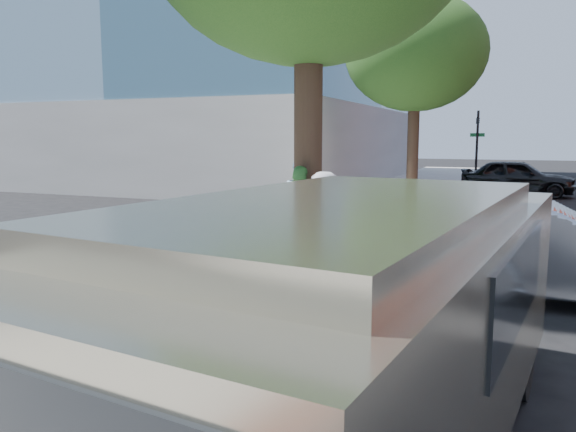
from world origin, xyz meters
The scene contains 14 objects.
ground centered at (0.00, 0.00, 0.00)m, with size 120.00×120.00×0.00m, color black.
sidewalk centered at (-1.50, 8.00, 0.07)m, with size 5.00×60.00×0.15m, color #9E9991.
brick_strip centered at (0.70, 8.00, 0.15)m, with size 0.60×60.00×0.01m, color brown.
curb centered at (1.05, 8.00, 0.07)m, with size 0.10×60.00×0.15m, color gray.
office_base centered at (-13.00, 22.00, 2.00)m, with size 18.20×22.20×4.00m, color gray.
signal_near centered at (0.90, 22.00, 2.25)m, with size 0.70×0.15×3.80m.
tree_far centered at (-0.50, 12.00, 5.30)m, with size 4.80×4.80×7.14m.
parking_meter centered at (0.61, -0.12, 1.21)m, with size 0.12×0.32×1.47m.
person_gray centered at (0.78, -1.36, 1.11)m, with size 0.70×0.46×1.91m, color #9E9EA2.
person_officer centered at (-0.98, 2.64, 1.14)m, with size 0.96×0.75×1.98m, color #90BEDE.
person_green centered at (-0.55, 1.41, 1.07)m, with size 1.07×0.45×1.83m, color #429344.
sedan_silver centered at (3.13, 1.48, 0.80)m, with size 1.69×4.84×1.60m, color #B5B7BC.
bg_car centered at (2.87, 18.02, 0.78)m, with size 1.85×4.61×1.57m, color black.
van centered at (1.98, -3.67, 1.13)m, with size 2.77×5.81×2.07m.
Camera 1 is at (3.03, -7.78, 2.47)m, focal length 35.00 mm.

